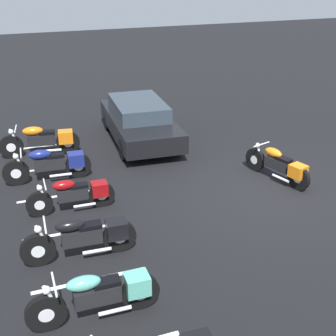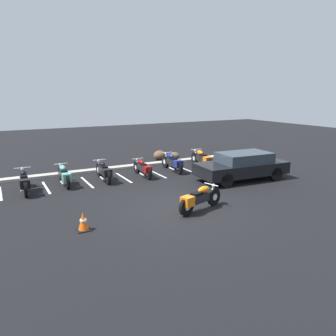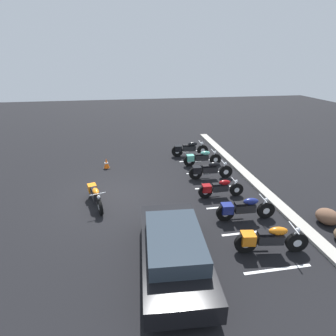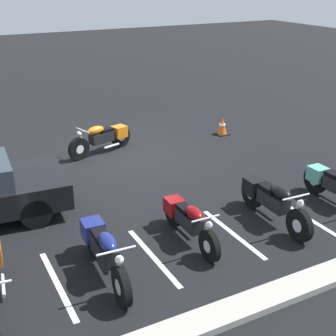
# 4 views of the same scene
# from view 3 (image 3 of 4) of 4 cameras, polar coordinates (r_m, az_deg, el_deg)

# --- Properties ---
(ground) EXTENTS (60.00, 60.00, 0.00)m
(ground) POSITION_cam_3_polar(r_m,az_deg,el_deg) (11.90, -12.56, -6.32)
(ground) COLOR black
(motorcycle_orange_featured) EXTENTS (2.06, 0.87, 0.83)m
(motorcycle_orange_featured) POSITION_cam_3_polar(r_m,az_deg,el_deg) (11.33, -15.58, -5.63)
(motorcycle_orange_featured) COLOR black
(motorcycle_orange_featured) RESTS_ON ground
(parked_bike_0) EXTENTS (0.65, 2.31, 0.91)m
(parked_bike_0) POSITION_cam_3_polar(r_m,az_deg,el_deg) (16.35, 4.40, 4.21)
(parked_bike_0) COLOR black
(parked_bike_0) RESTS_ON ground
(parked_bike_1) EXTENTS (0.61, 2.19, 0.86)m
(parked_bike_1) POSITION_cam_3_polar(r_m,az_deg,el_deg) (14.95, 7.11, 2.17)
(parked_bike_1) COLOR black
(parked_bike_1) RESTS_ON ground
(parked_bike_2) EXTENTS (0.63, 2.25, 0.88)m
(parked_bike_2) POSITION_cam_3_polar(r_m,az_deg,el_deg) (13.35, 8.84, -0.45)
(parked_bike_2) COLOR black
(parked_bike_2) RESTS_ON ground
(parked_bike_3) EXTENTS (0.57, 2.04, 0.80)m
(parked_bike_3) POSITION_cam_3_polar(r_m,az_deg,el_deg) (11.69, 11.01, -4.36)
(parked_bike_3) COLOR black
(parked_bike_3) RESTS_ON ground
(parked_bike_4) EXTENTS (0.64, 2.27, 0.89)m
(parked_bike_4) POSITION_cam_3_polar(r_m,az_deg,el_deg) (10.32, 16.01, -8.48)
(parked_bike_4) COLOR black
(parked_bike_4) RESTS_ON ground
(parked_bike_5) EXTENTS (0.72, 2.31, 0.91)m
(parked_bike_5) POSITION_cam_3_polar(r_m,az_deg,el_deg) (8.99, 20.93, -14.26)
(parked_bike_5) COLOR black
(parked_bike_5) RESTS_ON ground
(car_black) EXTENTS (4.41, 2.07, 1.29)m
(car_black) POSITION_cam_3_polar(r_m,az_deg,el_deg) (7.78, 1.30, -17.21)
(car_black) COLOR black
(car_black) RESTS_ON ground
(concrete_curb) EXTENTS (18.00, 0.50, 0.12)m
(concrete_curb) POSITION_cam_3_polar(r_m,az_deg,el_deg) (13.32, 18.84, -3.47)
(concrete_curb) COLOR #A8A399
(concrete_curb) RESTS_ON ground
(landscape_rock_0) EXTENTS (1.06, 1.01, 0.58)m
(landscape_rock_0) POSITION_cam_3_polar(r_m,az_deg,el_deg) (11.44, 31.38, -9.01)
(landscape_rock_0) COLOR brown
(landscape_rock_0) RESTS_ON ground
(traffic_cone) EXTENTS (0.40, 0.40, 0.57)m
(traffic_cone) POSITION_cam_3_polar(r_m,az_deg,el_deg) (14.94, -13.25, 0.93)
(traffic_cone) COLOR black
(traffic_cone) RESTS_ON ground
(stall_line_0) EXTENTS (0.10, 2.10, 0.00)m
(stall_line_0) POSITION_cam_3_polar(r_m,az_deg,el_deg) (17.42, 4.72, 3.71)
(stall_line_0) COLOR white
(stall_line_0) RESTS_ON ground
(stall_line_1) EXTENTS (0.10, 2.10, 0.00)m
(stall_line_1) POSITION_cam_3_polar(r_m,az_deg,el_deg) (15.81, 6.27, 1.62)
(stall_line_1) COLOR white
(stall_line_1) RESTS_ON ground
(stall_line_2) EXTENTS (0.10, 2.10, 0.00)m
(stall_line_2) POSITION_cam_3_polar(r_m,az_deg,el_deg) (14.24, 8.16, -0.94)
(stall_line_2) COLOR white
(stall_line_2) RESTS_ON ground
(stall_line_3) EXTENTS (0.10, 2.10, 0.00)m
(stall_line_3) POSITION_cam_3_polar(r_m,az_deg,el_deg) (12.72, 10.52, -4.12)
(stall_line_3) COLOR white
(stall_line_3) RESTS_ON ground
(stall_line_4) EXTENTS (0.10, 2.10, 0.00)m
(stall_line_4) POSITION_cam_3_polar(r_m,az_deg,el_deg) (11.28, 13.52, -8.13)
(stall_line_4) COLOR white
(stall_line_4) RESTS_ON ground
(stall_line_5) EXTENTS (0.10, 2.10, 0.00)m
(stall_line_5) POSITION_cam_3_polar(r_m,az_deg,el_deg) (9.95, 17.46, -13.22)
(stall_line_5) COLOR white
(stall_line_5) RESTS_ON ground
(stall_line_6) EXTENTS (0.10, 2.10, 0.00)m
(stall_line_6) POSITION_cam_3_polar(r_m,az_deg,el_deg) (8.78, 22.78, -19.67)
(stall_line_6) COLOR white
(stall_line_6) RESTS_ON ground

